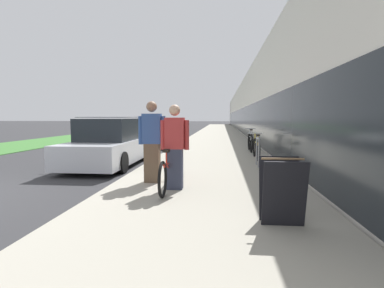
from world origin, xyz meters
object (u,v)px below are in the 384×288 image
person_rider (175,147)px  bike_rack_hoop (258,149)px  tandem_bicycle (172,168)px  parked_sedan_curbside (111,144)px  sandwich_board_sign (282,191)px  cruiser_bike_nearest (256,148)px  cruiser_bike_middle (250,142)px  vintage_roadster_curbside (151,138)px  person_bystander (152,142)px

person_rider → bike_rack_hoop: person_rider is taller
tandem_bicycle → bike_rack_hoop: 3.40m
parked_sedan_curbside → sandwich_board_sign: bearing=-50.1°
cruiser_bike_nearest → sandwich_board_sign: size_ratio=2.04×
cruiser_bike_nearest → parked_sedan_curbside: 4.88m
cruiser_bike_middle → tandem_bicycle: bearing=-109.1°
sandwich_board_sign → parked_sedan_curbside: parked_sedan_curbside is taller
person_rider → vintage_roadster_curbside: (-2.67, 9.09, -0.49)m
vintage_roadster_curbside → cruiser_bike_nearest: bearing=-43.4°
cruiser_bike_nearest → sandwich_board_sign: bearing=-93.4°
bike_rack_hoop → cruiser_bike_nearest: (0.13, 1.52, -0.14)m
tandem_bicycle → sandwich_board_sign: bearing=-49.3°
person_rider → cruiser_bike_nearest: person_rider is taller
tandem_bicycle → cruiser_bike_middle: bearing=70.9°
person_rider → cruiser_bike_nearest: 5.04m
person_rider → cruiser_bike_nearest: size_ratio=0.92×
bike_rack_hoop → vintage_roadster_curbside: (-4.66, 6.06, -0.15)m
person_rider → vintage_roadster_curbside: size_ratio=0.43×
cruiser_bike_middle → cruiser_bike_nearest: bearing=-90.2°
tandem_bicycle → person_bystander: person_bystander is taller
person_bystander → bike_rack_hoop: size_ratio=2.11×
cruiser_bike_nearest → parked_sedan_curbside: parked_sedan_curbside is taller
person_rider → parked_sedan_curbside: bearing=127.4°
tandem_bicycle → person_rider: person_rider is taller
vintage_roadster_curbside → person_bystander: bearing=-76.3°
tandem_bicycle → cruiser_bike_middle: size_ratio=1.59×
sandwich_board_sign → vintage_roadster_curbside: (-4.41, 10.88, -0.09)m
person_rider → parked_sedan_curbside: (-2.62, 3.43, -0.28)m
cruiser_bike_nearest → person_bystander: bearing=-124.5°
tandem_bicycle → vintage_roadster_curbside: vintage_roadster_curbside is taller
cruiser_bike_middle → vintage_roadster_curbside: 5.29m
person_bystander → person_rider: bearing=-44.4°
tandem_bicycle → person_bystander: bearing=155.8°
person_rider → bike_rack_hoop: bearing=56.7°
cruiser_bike_middle → parked_sedan_curbside: size_ratio=0.39×
cruiser_bike_middle → sandwich_board_sign: (-0.39, -8.66, 0.05)m
bike_rack_hoop → cruiser_bike_middle: size_ratio=0.48×
tandem_bicycle → cruiser_bike_nearest: cruiser_bike_nearest is taller
parked_sedan_curbside → vintage_roadster_curbside: size_ratio=1.14×
parked_sedan_curbside → cruiser_bike_middle: bearing=36.0°
person_rider → person_bystander: (-0.60, 0.59, 0.05)m
cruiser_bike_nearest → parked_sedan_curbside: (-4.74, -1.12, 0.19)m
person_bystander → sandwich_board_sign: bearing=-45.4°
bike_rack_hoop → sandwich_board_sign: size_ratio=0.94×
sandwich_board_sign → tandem_bicycle: bearing=130.7°
cruiser_bike_nearest → parked_sedan_curbside: bearing=-166.7°
person_rider → bike_rack_hoop: 3.64m
tandem_bicycle → parked_sedan_curbside: (-2.50, 3.06, 0.20)m
cruiser_bike_nearest → cruiser_bike_middle: bearing=89.8°
person_rider → sandwich_board_sign: bearing=-45.8°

